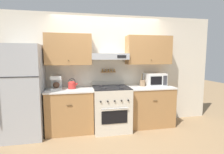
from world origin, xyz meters
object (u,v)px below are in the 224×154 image
object	(u,v)px
tea_kettle	(72,85)
microwave	(155,79)
refrigerator	(22,92)
utensil_crock	(143,83)
coffee_maker	(56,82)
stove_range	(111,108)

from	to	relation	value
tea_kettle	microwave	bearing A→B (deg)	0.53
refrigerator	utensil_crock	size ratio (longest dim) A/B	6.12
utensil_crock	microwave	bearing A→B (deg)	3.28
microwave	utensil_crock	distance (m)	0.32
refrigerator	tea_kettle	xyz separation A→B (m)	(0.95, 0.16, 0.09)
microwave	coffee_maker	bearing A→B (deg)	179.83
microwave	utensil_crock	world-z (taller)	utensil_crock
microwave	tea_kettle	bearing A→B (deg)	-179.47
tea_kettle	utensil_crock	bearing A→B (deg)	0.00
microwave	refrigerator	bearing A→B (deg)	-176.52
refrigerator	coffee_maker	world-z (taller)	refrigerator
stove_range	utensil_crock	bearing A→B (deg)	11.07
coffee_maker	tea_kettle	bearing A→B (deg)	-4.36
refrigerator	tea_kettle	world-z (taller)	refrigerator
coffee_maker	utensil_crock	distance (m)	1.93
tea_kettle	utensil_crock	distance (m)	1.61
stove_range	tea_kettle	distance (m)	0.99
tea_kettle	stove_range	bearing A→B (deg)	-10.42
stove_range	coffee_maker	xyz separation A→B (m)	(-1.15, 0.18, 0.58)
tea_kettle	coffee_maker	xyz separation A→B (m)	(-0.32, 0.02, 0.05)
stove_range	tea_kettle	size ratio (longest dim) A/B	4.58
stove_range	microwave	size ratio (longest dim) A/B	2.27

